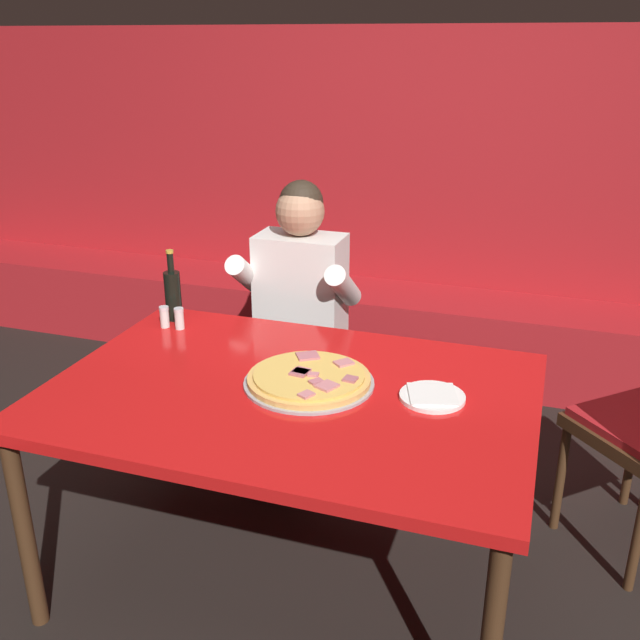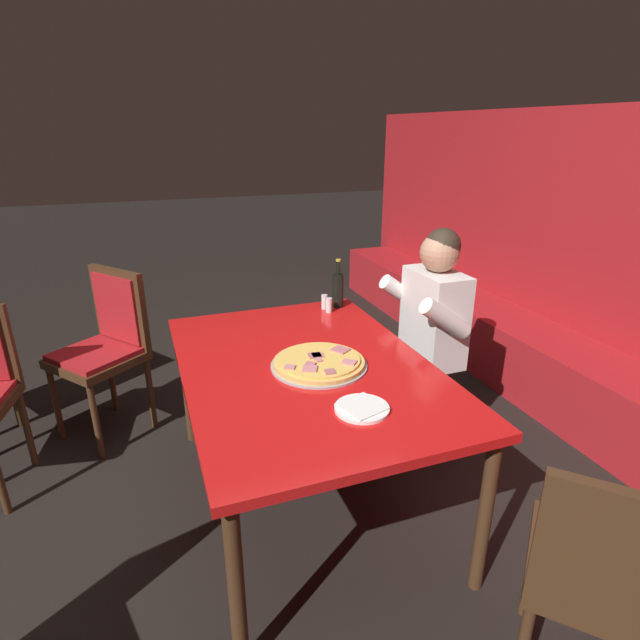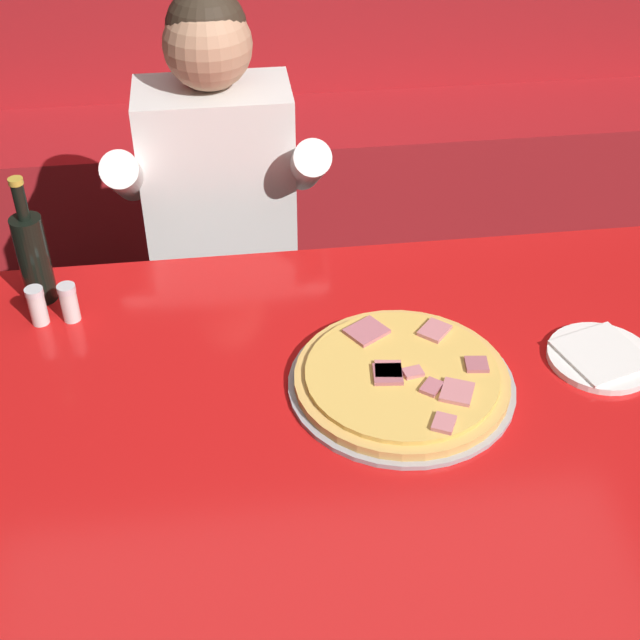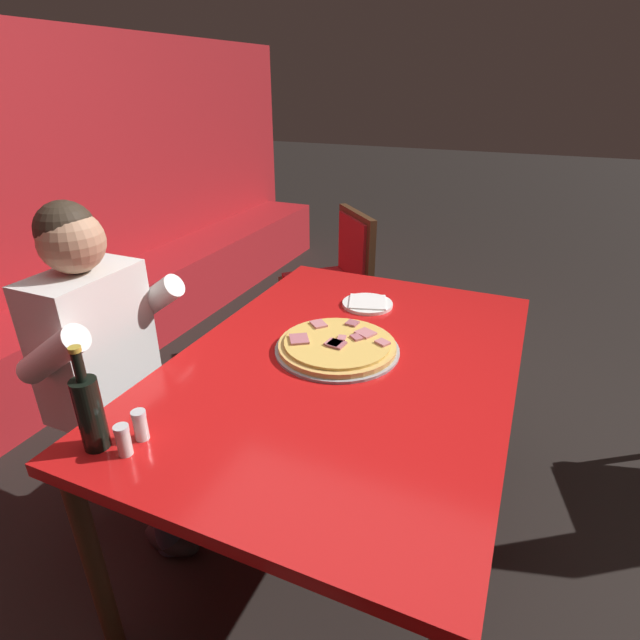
{
  "view_description": "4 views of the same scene",
  "coord_description": "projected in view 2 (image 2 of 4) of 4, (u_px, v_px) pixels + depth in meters",
  "views": [
    {
      "loc": [
        0.76,
        -1.95,
        1.83
      ],
      "look_at": [
        0.02,
        0.24,
        0.91
      ],
      "focal_mm": 40.0,
      "sensor_mm": 36.0,
      "label": 1
    },
    {
      "loc": [
        1.94,
        -0.64,
        1.76
      ],
      "look_at": [
        -0.06,
        0.09,
        0.94
      ],
      "focal_mm": 28.0,
      "sensor_mm": 36.0,
      "label": 2
    },
    {
      "loc": [
        -0.27,
        -1.19,
        1.91
      ],
      "look_at": [
        -0.09,
        0.19,
        0.83
      ],
      "focal_mm": 50.0,
      "sensor_mm": 36.0,
      "label": 3
    },
    {
      "loc": [
        -1.37,
        -0.5,
        1.61
      ],
      "look_at": [
        0.12,
        0.15,
        0.83
      ],
      "focal_mm": 28.0,
      "sensor_mm": 36.0,
      "label": 4
    }
  ],
  "objects": [
    {
      "name": "ground_plane",
      "position": [
        307.0,
        498.0,
        2.54
      ],
      "size": [
        24.0,
        24.0,
        0.0
      ],
      "primitive_type": "plane",
      "color": "black"
    },
    {
      "name": "shaker_black_pepper",
      "position": [
        329.0,
        306.0,
        2.89
      ],
      "size": [
        0.04,
        0.04,
        0.09
      ],
      "color": "silver",
      "rests_on": "main_dining_table"
    },
    {
      "name": "dining_chair_side_aisle",
      "position": [
        107.0,
        340.0,
        2.95
      ],
      "size": [
        0.62,
        0.62,
        1.0
      ],
      "color": "#422816",
      "rests_on": "ground_plane"
    },
    {
      "name": "plate_white_paper",
      "position": [
        362.0,
        408.0,
        1.89
      ],
      "size": [
        0.21,
        0.21,
        0.02
      ],
      "color": "white",
      "rests_on": "main_dining_table"
    },
    {
      "name": "pizza",
      "position": [
        319.0,
        363.0,
        2.23
      ],
      "size": [
        0.43,
        0.43,
        0.05
      ],
      "color": "#9E9EA3",
      "rests_on": "main_dining_table"
    },
    {
      "name": "main_dining_table",
      "position": [
        305.0,
        376.0,
        2.29
      ],
      "size": [
        1.58,
        1.09,
        0.76
      ],
      "color": "#422816",
      "rests_on": "ground_plane"
    },
    {
      "name": "beer_bottle",
      "position": [
        338.0,
        289.0,
        2.95
      ],
      "size": [
        0.07,
        0.07,
        0.29
      ],
      "color": "black",
      "rests_on": "main_dining_table"
    },
    {
      "name": "shaker_oregano",
      "position": [
        324.0,
        303.0,
        2.94
      ],
      "size": [
        0.04,
        0.04,
        0.09
      ],
      "color": "silver",
      "rests_on": "main_dining_table"
    },
    {
      "name": "diner_seated_blue_shirt",
      "position": [
        420.0,
        331.0,
        2.77
      ],
      "size": [
        0.53,
        0.53,
        1.27
      ],
      "color": "black",
      "rests_on": "ground_plane"
    },
    {
      "name": "booth_bench",
      "position": [
        594.0,
        396.0,
        3.05
      ],
      "size": [
        6.46,
        0.48,
        0.46
      ],
      "primitive_type": "cube",
      "color": "#A3191E",
      "rests_on": "ground_plane"
    },
    {
      "name": "dining_chair_near_left",
      "position": [
        611.0,
        573.0,
        1.44
      ],
      "size": [
        0.62,
        0.62,
        0.93
      ],
      "color": "#422816",
      "rests_on": "ground_plane"
    }
  ]
}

